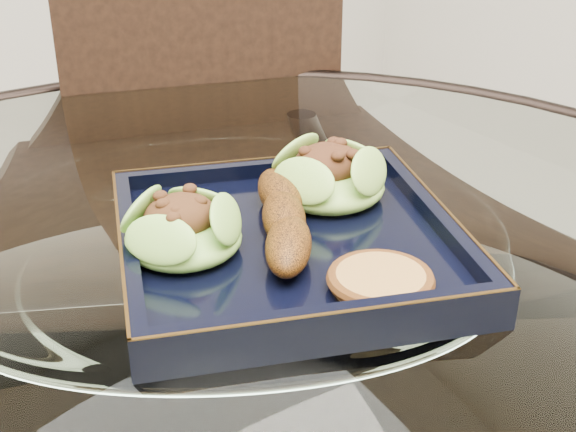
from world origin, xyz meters
TOP-DOWN VIEW (x-y plane):
  - dining_chair at (0.21, 0.35)m, footprint 0.51×0.51m
  - navy_plate at (0.06, -0.00)m, footprint 0.35×0.35m
  - lettuce_wrap_left at (-0.02, 0.03)m, footprint 0.11×0.11m
  - lettuce_wrap_right at (0.13, 0.04)m, footprint 0.11×0.11m
  - roasted_plantain at (0.06, 0.00)m, footprint 0.12×0.16m
  - crumb_patty at (0.07, -0.10)m, footprint 0.08×0.08m

SIDE VIEW (x-z plane):
  - dining_chair at x=0.21m, z-range 0.05..0.99m
  - navy_plate at x=0.06m, z-range 0.76..0.78m
  - crumb_patty at x=0.07m, z-range 0.78..0.79m
  - roasted_plantain at x=0.06m, z-range 0.78..0.81m
  - lettuce_wrap_left at x=-0.02m, z-range 0.78..0.82m
  - lettuce_wrap_right at x=0.13m, z-range 0.78..0.82m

